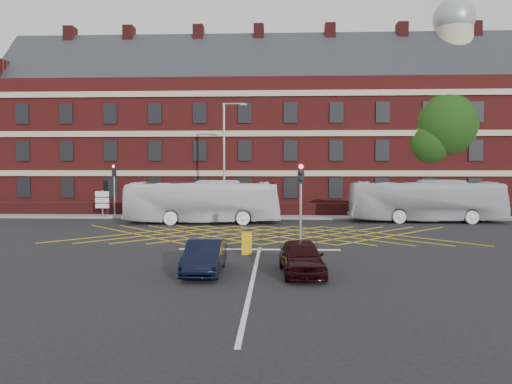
{
  "coord_description": "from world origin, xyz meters",
  "views": [
    {
      "loc": [
        0.91,
        -28.04,
        4.15
      ],
      "look_at": [
        -0.39,
        1.5,
        2.6
      ],
      "focal_mm": 35.0,
      "sensor_mm": 36.0,
      "label": 1
    }
  ],
  "objects_px": {
    "bus_right": "(426,201)",
    "street_lamp": "(225,180)",
    "direction_signs": "(102,201)",
    "deciduous_tree": "(439,132)",
    "utility_cabinet": "(247,244)",
    "traffic_light_near": "(301,216)",
    "car_maroon": "(302,257)",
    "car_navy": "(204,257)",
    "bus_left": "(203,202)",
    "traffic_light_far": "(114,196)"
  },
  "relations": [
    {
      "from": "bus_left",
      "to": "traffic_light_near",
      "type": "relative_size",
      "value": 2.61
    },
    {
      "from": "traffic_light_near",
      "to": "utility_cabinet",
      "type": "relative_size",
      "value": 4.27
    },
    {
      "from": "car_maroon",
      "to": "traffic_light_far",
      "type": "relative_size",
      "value": 0.91
    },
    {
      "from": "deciduous_tree",
      "to": "street_lamp",
      "type": "relative_size",
      "value": 1.27
    },
    {
      "from": "bus_left",
      "to": "traffic_light_far",
      "type": "distance_m",
      "value": 8.48
    },
    {
      "from": "bus_right",
      "to": "street_lamp",
      "type": "bearing_deg",
      "value": 88.84
    },
    {
      "from": "bus_right",
      "to": "street_lamp",
      "type": "distance_m",
      "value": 15.04
    },
    {
      "from": "traffic_light_near",
      "to": "car_maroon",
      "type": "bearing_deg",
      "value": -92.07
    },
    {
      "from": "car_maroon",
      "to": "street_lamp",
      "type": "relative_size",
      "value": 0.44
    },
    {
      "from": "deciduous_tree",
      "to": "traffic_light_near",
      "type": "distance_m",
      "value": 27.06
    },
    {
      "from": "bus_left",
      "to": "traffic_light_far",
      "type": "xyz_separation_m",
      "value": [
        -7.67,
        3.6,
        0.21
      ]
    },
    {
      "from": "bus_left",
      "to": "car_maroon",
      "type": "bearing_deg",
      "value": -161.82
    },
    {
      "from": "car_navy",
      "to": "traffic_light_far",
      "type": "height_order",
      "value": "traffic_light_far"
    },
    {
      "from": "deciduous_tree",
      "to": "street_lamp",
      "type": "height_order",
      "value": "deciduous_tree"
    },
    {
      "from": "street_lamp",
      "to": "car_maroon",
      "type": "bearing_deg",
      "value": -75.34
    },
    {
      "from": "car_maroon",
      "to": "street_lamp",
      "type": "bearing_deg",
      "value": 100.53
    },
    {
      "from": "bus_left",
      "to": "direction_signs",
      "type": "distance_m",
      "value": 9.32
    },
    {
      "from": "bus_right",
      "to": "traffic_light_near",
      "type": "distance_m",
      "value": 16.9
    },
    {
      "from": "deciduous_tree",
      "to": "car_maroon",
      "type": "bearing_deg",
      "value": -116.76
    },
    {
      "from": "direction_signs",
      "to": "street_lamp",
      "type": "bearing_deg",
      "value": -7.73
    },
    {
      "from": "street_lamp",
      "to": "bus_right",
      "type": "bearing_deg",
      "value": -2.25
    },
    {
      "from": "bus_right",
      "to": "traffic_light_far",
      "type": "bearing_deg",
      "value": 86.2
    },
    {
      "from": "bus_left",
      "to": "street_lamp",
      "type": "xyz_separation_m",
      "value": [
        1.39,
        2.13,
        1.51
      ]
    },
    {
      "from": "deciduous_tree",
      "to": "utility_cabinet",
      "type": "distance_m",
      "value": 28.96
    },
    {
      "from": "direction_signs",
      "to": "utility_cabinet",
      "type": "distance_m",
      "value": 20.41
    },
    {
      "from": "street_lamp",
      "to": "direction_signs",
      "type": "distance_m",
      "value": 10.26
    },
    {
      "from": "car_maroon",
      "to": "utility_cabinet",
      "type": "bearing_deg",
      "value": 115.07
    },
    {
      "from": "traffic_light_near",
      "to": "car_navy",
      "type": "bearing_deg",
      "value": -131.05
    },
    {
      "from": "car_navy",
      "to": "utility_cabinet",
      "type": "distance_m",
      "value": 4.38
    },
    {
      "from": "direction_signs",
      "to": "utility_cabinet",
      "type": "relative_size",
      "value": 2.2
    },
    {
      "from": "car_navy",
      "to": "bus_right",
      "type": "bearing_deg",
      "value": 52.68
    },
    {
      "from": "traffic_light_far",
      "to": "street_lamp",
      "type": "relative_size",
      "value": 0.48
    },
    {
      "from": "traffic_light_near",
      "to": "street_lamp",
      "type": "distance_m",
      "value": 15.26
    },
    {
      "from": "traffic_light_far",
      "to": "street_lamp",
      "type": "distance_m",
      "value": 9.27
    },
    {
      "from": "traffic_light_near",
      "to": "deciduous_tree",
      "type": "bearing_deg",
      "value": 59.09
    },
    {
      "from": "bus_left",
      "to": "deciduous_tree",
      "type": "distance_m",
      "value": 23.41
    },
    {
      "from": "car_navy",
      "to": "deciduous_tree",
      "type": "relative_size",
      "value": 0.34
    },
    {
      "from": "car_maroon",
      "to": "street_lamp",
      "type": "height_order",
      "value": "street_lamp"
    },
    {
      "from": "traffic_light_far",
      "to": "direction_signs",
      "type": "height_order",
      "value": "traffic_light_far"
    },
    {
      "from": "car_navy",
      "to": "utility_cabinet",
      "type": "relative_size",
      "value": 3.87
    },
    {
      "from": "bus_right",
      "to": "utility_cabinet",
      "type": "height_order",
      "value": "bus_right"
    },
    {
      "from": "traffic_light_near",
      "to": "utility_cabinet",
      "type": "bearing_deg",
      "value": -172.24
    },
    {
      "from": "deciduous_tree",
      "to": "street_lamp",
      "type": "bearing_deg",
      "value": -155.8
    },
    {
      "from": "bus_left",
      "to": "street_lamp",
      "type": "distance_m",
      "value": 2.96
    },
    {
      "from": "car_maroon",
      "to": "utility_cabinet",
      "type": "height_order",
      "value": "car_maroon"
    },
    {
      "from": "bus_right",
      "to": "direction_signs",
      "type": "xyz_separation_m",
      "value": [
        -24.99,
        1.95,
        -0.18
      ]
    },
    {
      "from": "deciduous_tree",
      "to": "direction_signs",
      "type": "bearing_deg",
      "value": -166.22
    },
    {
      "from": "car_maroon",
      "to": "direction_signs",
      "type": "relative_size",
      "value": 1.76
    },
    {
      "from": "traffic_light_near",
      "to": "street_lamp",
      "type": "xyz_separation_m",
      "value": [
        -5.11,
        14.32,
        1.3
      ]
    },
    {
      "from": "car_navy",
      "to": "street_lamp",
      "type": "xyz_separation_m",
      "value": [
        -1.19,
        18.82,
        2.42
      ]
    }
  ]
}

